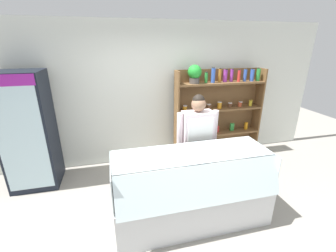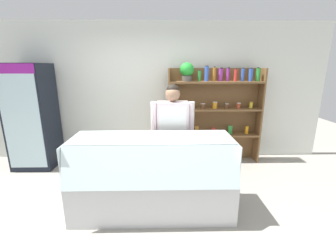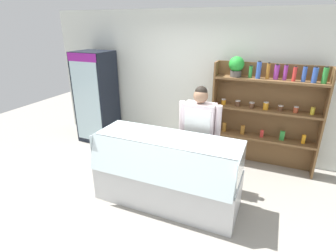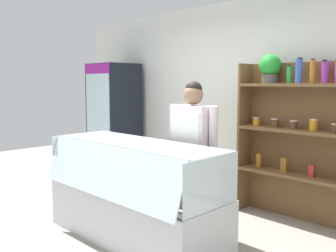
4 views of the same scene
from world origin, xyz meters
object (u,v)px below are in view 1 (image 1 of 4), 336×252
at_px(shelving_unit, 216,107).
at_px(deli_display_case, 191,200).
at_px(drinks_fridge, 28,132).
at_px(shop_clerk, 197,138).

relative_size(shelving_unit, deli_display_case, 0.96).
bearing_deg(drinks_fridge, shelving_unit, 3.16).
bearing_deg(shop_clerk, shelving_unit, 53.03).
bearing_deg(drinks_fridge, deli_display_case, -32.80).
bearing_deg(deli_display_case, shelving_unit, 56.59).
xyz_separation_m(shelving_unit, deli_display_case, (-1.09, -1.65, -0.79)).
relative_size(deli_display_case, shop_clerk, 1.25).
distance_m(drinks_fridge, deli_display_case, 2.78).
height_order(drinks_fridge, deli_display_case, drinks_fridge).
bearing_deg(deli_display_case, drinks_fridge, 147.20).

